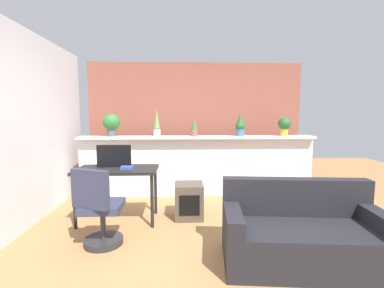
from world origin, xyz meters
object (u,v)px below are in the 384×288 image
potted_plant_1 (157,125)px  desk (117,174)px  book_on_desk (127,168)px  potted_plant_3 (240,126)px  tv_monitor (114,156)px  office_chair (99,213)px  side_cube_shelf (189,201)px  couch (302,235)px  potted_plant_4 (285,125)px  potted_plant_2 (194,127)px  potted_plant_0 (111,123)px

potted_plant_1 → desk: potted_plant_1 is taller
book_on_desk → potted_plant_3: bearing=32.8°
potted_plant_1 → tv_monitor: 1.19m
tv_monitor → potted_plant_1: bearing=62.7°
potted_plant_1 → office_chair: potted_plant_1 is taller
side_cube_shelf → tv_monitor: bearing=179.2°
desk → tv_monitor: (-0.06, 0.08, 0.24)m
tv_monitor → office_chair: size_ratio=0.52×
office_chair → couch: (2.13, -0.41, -0.11)m
potted_plant_1 → potted_plant_4: 2.30m
office_chair → potted_plant_1: bearing=74.7°
potted_plant_1 → potted_plant_2: bearing=3.9°
potted_plant_2 → office_chair: bearing=-122.0°
potted_plant_0 → potted_plant_3: potted_plant_3 is taller
book_on_desk → couch: bearing=-29.4°
potted_plant_2 → potted_plant_0: bearing=-179.9°
potted_plant_0 → desk: 1.35m
potted_plant_3 → side_cube_shelf: size_ratio=0.80×
tv_monitor → side_cube_shelf: size_ratio=0.94×
potted_plant_4 → book_on_desk: potted_plant_4 is taller
desk → potted_plant_4: bearing=21.6°
potted_plant_4 → desk: bearing=-158.4°
potted_plant_0 → potted_plant_1: (0.80, -0.04, -0.03)m
potted_plant_0 → desk: size_ratio=0.36×
potted_plant_3 → couch: 2.47m
potted_plant_3 → side_cube_shelf: bearing=-132.8°
potted_plant_0 → potted_plant_1: 0.80m
potted_plant_3 → book_on_desk: size_ratio=2.31×
potted_plant_4 → side_cube_shelf: 2.30m
potted_plant_0 → side_cube_shelf: size_ratio=0.80×
potted_plant_4 → potted_plant_2: bearing=178.9°
desk → potted_plant_2: bearing=45.0°
office_chair → potted_plant_0: bearing=99.3°
potted_plant_4 → office_chair: bearing=-146.7°
potted_plant_1 → desk: (-0.46, -1.08, -0.63)m
potted_plant_1 → couch: potted_plant_1 is taller
potted_plant_1 → potted_plant_0: bearing=177.0°
potted_plant_0 → tv_monitor: size_ratio=0.84×
potted_plant_1 → book_on_desk: (-0.31, -1.14, -0.53)m
potted_plant_2 → couch: 2.66m
potted_plant_4 → desk: 3.03m
tv_monitor → book_on_desk: (0.21, -0.14, -0.14)m
desk → tv_monitor: 0.26m
potted_plant_0 → potted_plant_2: potted_plant_0 is taller
potted_plant_0 → book_on_desk: size_ratio=2.29×
potted_plant_4 → office_chair: potted_plant_4 is taller
potted_plant_3 → tv_monitor: bearing=-153.0°
potted_plant_3 → side_cube_shelf: (-0.96, -1.04, -1.04)m
potted_plant_3 → potted_plant_0: bearing=179.4°
potted_plant_4 → side_cube_shelf: (-1.76, -1.03, -1.05)m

